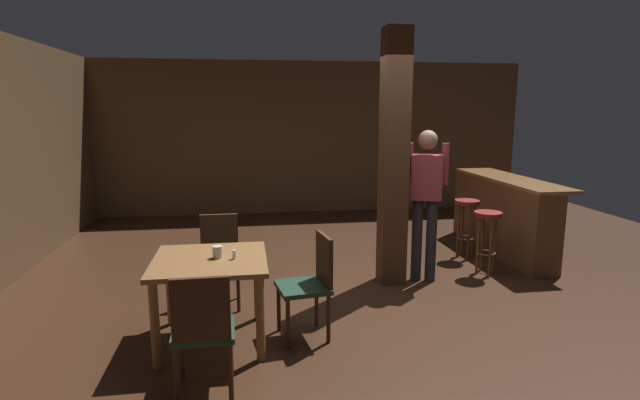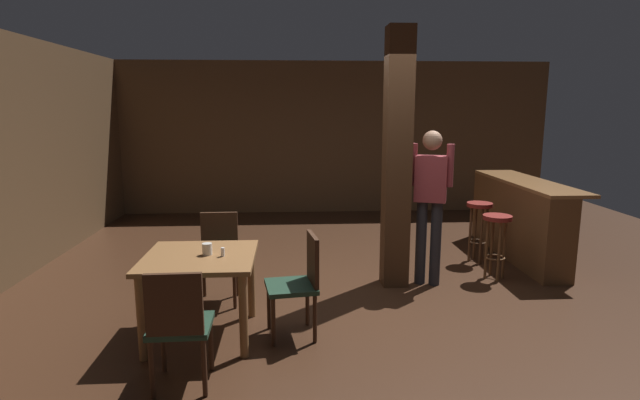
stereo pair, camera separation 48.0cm
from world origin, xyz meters
The scene contains 13 objects.
ground_plane centered at (0.00, 0.00, 0.00)m, with size 10.80×10.80×0.00m, color #382114.
wall_back centered at (0.00, 4.50, 1.40)m, with size 8.00×0.10×2.80m, color brown.
pillar centered at (0.31, 0.45, 1.40)m, with size 0.28×0.28×2.80m, color #422816.
dining_table centered at (-1.61, -0.76, 0.61)m, with size 0.93×0.93×0.73m.
chair_south centered at (-1.62, -1.61, 0.51)m, with size 0.43×0.43×0.89m.
chair_north centered at (-1.58, 0.09, 0.51)m, with size 0.43×0.43×0.89m.
chair_east centered at (-0.77, -0.78, 0.51)m, with size 0.48×0.48×0.89m.
napkin_cup centered at (-1.55, -0.75, 0.78)m, with size 0.08×0.08×0.10m, color beige.
salt_shaker centered at (-1.41, -0.80, 0.77)m, with size 0.03×0.03×0.08m, color silver.
standing_person centered at (0.69, 0.42, 1.00)m, with size 0.47×0.30×1.72m.
bar_counter centered at (2.15, 1.38, 0.52)m, with size 0.56×2.24×1.02m.
bar_stool_near centered at (1.51, 0.55, 0.56)m, with size 0.32×0.32×0.75m.
bar_stool_mid centered at (1.56, 1.21, 0.57)m, with size 0.32×0.32×0.77m.
Camera 2 is at (-0.83, -4.87, 1.96)m, focal length 28.00 mm.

